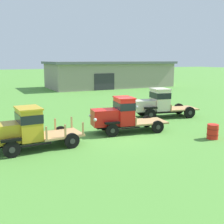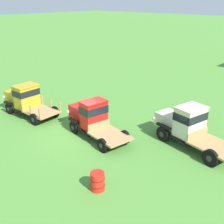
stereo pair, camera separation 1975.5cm
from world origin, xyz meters
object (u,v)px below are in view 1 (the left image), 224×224
object	(u,v)px
vintage_truck_foreground_near	(25,128)
vintage_truck_midrow_center	(158,103)
oil_drum_beside_row	(213,132)
farm_shed	(110,74)
vintage_truck_second_in_line	(121,115)

from	to	relation	value
vintage_truck_foreground_near	vintage_truck_midrow_center	xyz separation A→B (m)	(10.50, 3.62, 0.04)
vintage_truck_foreground_near	oil_drum_beside_row	size ratio (longest dim) A/B	5.65
vintage_truck_midrow_center	oil_drum_beside_row	xyz separation A→B (m)	(-0.75, -6.27, -0.72)
farm_shed	vintage_truck_second_in_line	distance (m)	29.22
farm_shed	vintage_truck_second_in_line	xyz separation A→B (m)	(-12.29, -26.50, -0.97)
farm_shed	vintage_truck_second_in_line	size ratio (longest dim) A/B	4.13
vintage_truck_foreground_near	vintage_truck_second_in_line	world-z (taller)	vintage_truck_second_in_line
farm_shed	vintage_truck_second_in_line	world-z (taller)	farm_shed
vintage_truck_foreground_near	vintage_truck_midrow_center	size ratio (longest dim) A/B	0.88
vintage_truck_foreground_near	farm_shed	bearing A→B (deg)	56.60
vintage_truck_foreground_near	oil_drum_beside_row	bearing A→B (deg)	-15.20
farm_shed	vintage_truck_foreground_near	xyz separation A→B (m)	(-18.05, -27.37, -0.97)
vintage_truck_foreground_near	oil_drum_beside_row	xyz separation A→B (m)	(9.74, -2.65, -0.68)
farm_shed	vintage_truck_foreground_near	size ratio (longest dim) A/B	4.29
farm_shed	vintage_truck_midrow_center	bearing A→B (deg)	-107.64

